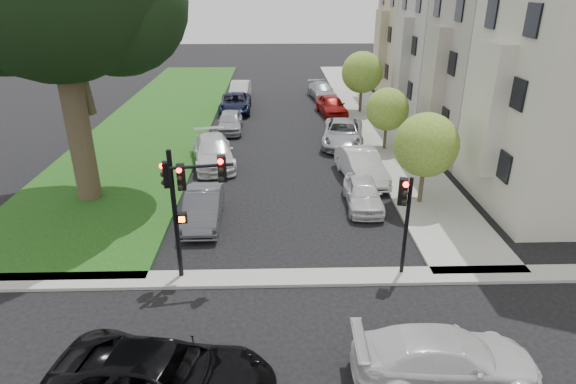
{
  "coord_description": "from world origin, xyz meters",
  "views": [
    {
      "loc": [
        -0.48,
        -12.07,
        9.53
      ],
      "look_at": [
        0.0,
        5.0,
        2.0
      ],
      "focal_mm": 30.0,
      "sensor_mm": 36.0,
      "label": 1
    }
  ],
  "objects_px": {
    "traffic_signal_secondary": "(405,209)",
    "car_parked_9": "(240,90)",
    "car_parked_8": "(235,103)",
    "car_parked_0": "(363,193)",
    "car_parked_1": "(361,166)",
    "car_parked_5": "(203,207)",
    "car_cross_near": "(164,380)",
    "small_tree_c": "(362,72)",
    "car_parked_7": "(230,121)",
    "car_cross_far": "(445,358)",
    "car_parked_2": "(343,133)",
    "small_tree_b": "(387,109)",
    "traffic_signal_main": "(185,193)",
    "car_parked_4": "(322,91)",
    "car_parked_6": "(213,151)",
    "small_tree_a": "(426,145)",
    "car_parked_3": "(332,105)"
  },
  "relations": [
    {
      "from": "traffic_signal_secondary",
      "to": "car_cross_near",
      "type": "bearing_deg",
      "value": -142.2
    },
    {
      "from": "car_parked_0",
      "to": "car_parked_1",
      "type": "bearing_deg",
      "value": 83.59
    },
    {
      "from": "car_cross_far",
      "to": "small_tree_a",
      "type": "bearing_deg",
      "value": -10.97
    },
    {
      "from": "small_tree_c",
      "to": "car_parked_4",
      "type": "relative_size",
      "value": 1.03
    },
    {
      "from": "traffic_signal_main",
      "to": "car_parked_9",
      "type": "relative_size",
      "value": 1.04
    },
    {
      "from": "traffic_signal_main",
      "to": "car_parked_7",
      "type": "bearing_deg",
      "value": 90.39
    },
    {
      "from": "car_parked_4",
      "to": "car_parked_9",
      "type": "distance_m",
      "value": 7.15
    },
    {
      "from": "car_parked_4",
      "to": "car_cross_far",
      "type": "bearing_deg",
      "value": -98.15
    },
    {
      "from": "small_tree_b",
      "to": "car_parked_0",
      "type": "relative_size",
      "value": 0.98
    },
    {
      "from": "traffic_signal_main",
      "to": "car_cross_far",
      "type": "distance_m",
      "value": 9.1
    },
    {
      "from": "car_cross_far",
      "to": "car_parked_2",
      "type": "relative_size",
      "value": 0.89
    },
    {
      "from": "car_parked_4",
      "to": "car_parked_5",
      "type": "bearing_deg",
      "value": -115.54
    },
    {
      "from": "small_tree_c",
      "to": "car_parked_7",
      "type": "xyz_separation_m",
      "value": [
        -9.75,
        -4.79,
        -2.42
      ]
    },
    {
      "from": "small_tree_a",
      "to": "car_parked_4",
      "type": "relative_size",
      "value": 0.94
    },
    {
      "from": "car_parked_2",
      "to": "car_parked_8",
      "type": "xyz_separation_m",
      "value": [
        -7.35,
        8.38,
        -0.03
      ]
    },
    {
      "from": "car_parked_0",
      "to": "car_parked_5",
      "type": "relative_size",
      "value": 0.91
    },
    {
      "from": "car_parked_9",
      "to": "car_parked_8",
      "type": "bearing_deg",
      "value": -88.43
    },
    {
      "from": "car_parked_0",
      "to": "car_parked_3",
      "type": "bearing_deg",
      "value": 90.16
    },
    {
      "from": "car_parked_1",
      "to": "car_parked_8",
      "type": "bearing_deg",
      "value": 109.74
    },
    {
      "from": "small_tree_b",
      "to": "car_parked_1",
      "type": "relative_size",
      "value": 0.8
    },
    {
      "from": "traffic_signal_secondary",
      "to": "car_parked_8",
      "type": "xyz_separation_m",
      "value": [
        -7.36,
        23.13,
        -1.86
      ]
    },
    {
      "from": "car_parked_5",
      "to": "car_parked_7",
      "type": "xyz_separation_m",
      "value": [
        0.02,
        13.6,
        -0.0
      ]
    },
    {
      "from": "car_parked_6",
      "to": "car_parked_3",
      "type": "bearing_deg",
      "value": 42.55
    },
    {
      "from": "car_cross_far",
      "to": "car_parked_2",
      "type": "bearing_deg",
      "value": 1.71
    },
    {
      "from": "small_tree_a",
      "to": "car_cross_near",
      "type": "height_order",
      "value": "small_tree_a"
    },
    {
      "from": "small_tree_c",
      "to": "car_parked_5",
      "type": "height_order",
      "value": "small_tree_c"
    },
    {
      "from": "car_parked_1",
      "to": "car_parked_9",
      "type": "relative_size",
      "value": 1.06
    },
    {
      "from": "small_tree_a",
      "to": "car_cross_near",
      "type": "distance_m",
      "value": 14.85
    },
    {
      "from": "small_tree_a",
      "to": "small_tree_c",
      "type": "bearing_deg",
      "value": 90.0
    },
    {
      "from": "small_tree_b",
      "to": "car_parked_5",
      "type": "xyz_separation_m",
      "value": [
        -9.77,
        -9.35,
        -1.83
      ]
    },
    {
      "from": "car_parked_4",
      "to": "car_parked_6",
      "type": "xyz_separation_m",
      "value": [
        -7.62,
        -16.37,
        0.1
      ]
    },
    {
      "from": "small_tree_c",
      "to": "car_parked_7",
      "type": "height_order",
      "value": "small_tree_c"
    },
    {
      "from": "car_cross_near",
      "to": "car_parked_8",
      "type": "relative_size",
      "value": 1.06
    },
    {
      "from": "car_parked_1",
      "to": "car_parked_5",
      "type": "relative_size",
      "value": 1.12
    },
    {
      "from": "car_parked_4",
      "to": "car_parked_8",
      "type": "height_order",
      "value": "car_parked_8"
    },
    {
      "from": "car_parked_1",
      "to": "car_parked_8",
      "type": "distance_m",
      "value": 16.16
    },
    {
      "from": "traffic_signal_secondary",
      "to": "car_parked_9",
      "type": "relative_size",
      "value": 0.82
    },
    {
      "from": "small_tree_b",
      "to": "car_parked_3",
      "type": "distance_m",
      "value": 8.94
    },
    {
      "from": "small_tree_b",
      "to": "traffic_signal_secondary",
      "type": "bearing_deg",
      "value": -100.03
    },
    {
      "from": "car_cross_near",
      "to": "small_tree_a",
      "type": "bearing_deg",
      "value": -29.42
    },
    {
      "from": "small_tree_c",
      "to": "car_parked_5",
      "type": "distance_m",
      "value": 20.96
    },
    {
      "from": "car_parked_3",
      "to": "car_parked_8",
      "type": "height_order",
      "value": "car_parked_3"
    },
    {
      "from": "car_parked_8",
      "to": "small_tree_b",
      "type": "bearing_deg",
      "value": -45.21
    },
    {
      "from": "car_cross_far",
      "to": "car_parked_8",
      "type": "bearing_deg",
      "value": 16.4
    },
    {
      "from": "car_parked_8",
      "to": "car_parked_6",
      "type": "bearing_deg",
      "value": -92.77
    },
    {
      "from": "car_parked_7",
      "to": "car_parked_9",
      "type": "bearing_deg",
      "value": 87.77
    },
    {
      "from": "small_tree_a",
      "to": "traffic_signal_main",
      "type": "xyz_separation_m",
      "value": [
        -9.63,
        -5.79,
        0.38
      ]
    },
    {
      "from": "car_parked_1",
      "to": "car_parked_4",
      "type": "distance_m",
      "value": 18.88
    },
    {
      "from": "small_tree_b",
      "to": "car_parked_1",
      "type": "height_order",
      "value": "small_tree_b"
    },
    {
      "from": "traffic_signal_secondary",
      "to": "car_parked_8",
      "type": "bearing_deg",
      "value": 107.66
    }
  ]
}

